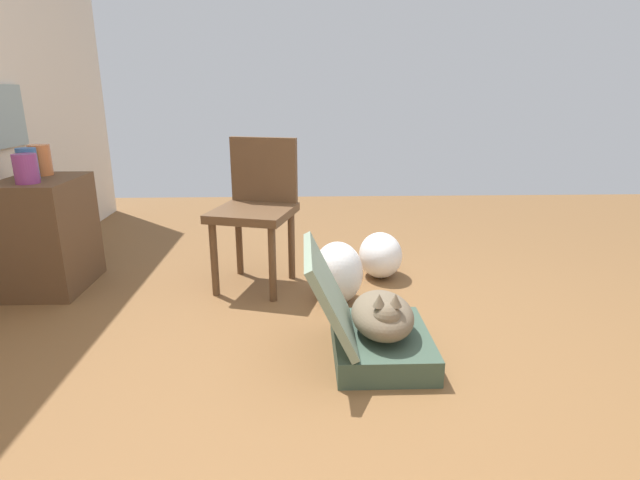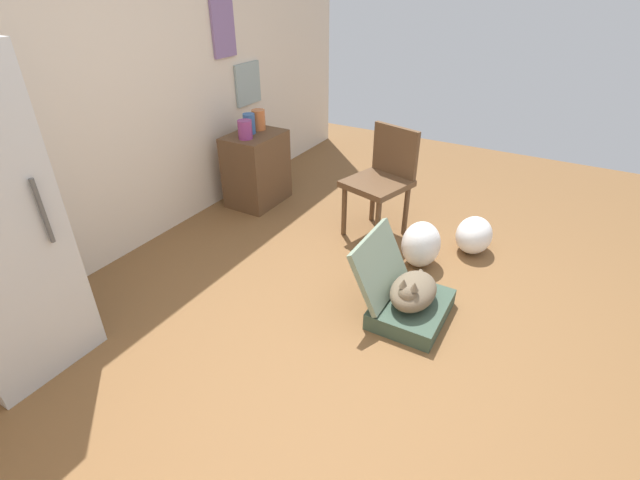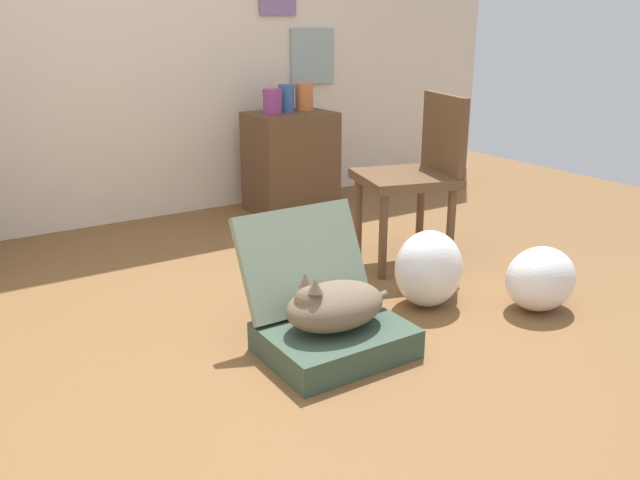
{
  "view_description": "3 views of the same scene",
  "coord_description": "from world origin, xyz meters",
  "px_view_note": "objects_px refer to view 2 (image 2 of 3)",
  "views": [
    {
      "loc": [
        -1.83,
        0.29,
        1.19
      ],
      "look_at": [
        0.51,
        0.21,
        0.48
      ],
      "focal_mm": 27.94,
      "sensor_mm": 36.0,
      "label": 1
    },
    {
      "loc": [
        -2.1,
        -0.71,
        1.98
      ],
      "look_at": [
        0.11,
        0.56,
        0.47
      ],
      "focal_mm": 25.46,
      "sensor_mm": 36.0,
      "label": 2
    },
    {
      "loc": [
        -1.06,
        -1.97,
        1.25
      ],
      "look_at": [
        0.53,
        0.52,
        0.26
      ],
      "focal_mm": 36.18,
      "sensor_mm": 36.0,
      "label": 3
    }
  ],
  "objects_px": {
    "plastic_bag_white": "(421,244)",
    "vase_short": "(259,120)",
    "plastic_bag_clear": "(474,235)",
    "suitcase_base": "(411,309)",
    "side_table": "(257,169)",
    "cat": "(413,291)",
    "vase_round": "(249,124)",
    "vase_tall": "(245,130)",
    "chair": "(383,177)"
  },
  "relations": [
    {
      "from": "plastic_bag_clear",
      "to": "vase_tall",
      "type": "bearing_deg",
      "value": 97.0
    },
    {
      "from": "vase_short",
      "to": "side_table",
      "type": "bearing_deg",
      "value": -163.05
    },
    {
      "from": "plastic_bag_clear",
      "to": "side_table",
      "type": "distance_m",
      "value": 2.08
    },
    {
      "from": "vase_short",
      "to": "chair",
      "type": "bearing_deg",
      "value": -94.57
    },
    {
      "from": "cat",
      "to": "side_table",
      "type": "distance_m",
      "value": 2.13
    },
    {
      "from": "side_table",
      "to": "vase_tall",
      "type": "height_order",
      "value": "vase_tall"
    },
    {
      "from": "plastic_bag_white",
      "to": "vase_round",
      "type": "height_order",
      "value": "vase_round"
    },
    {
      "from": "plastic_bag_clear",
      "to": "vase_tall",
      "type": "distance_m",
      "value": 2.16
    },
    {
      "from": "plastic_bag_white",
      "to": "vase_short",
      "type": "bearing_deg",
      "value": 76.57
    },
    {
      "from": "plastic_bag_clear",
      "to": "vase_round",
      "type": "height_order",
      "value": "vase_round"
    },
    {
      "from": "side_table",
      "to": "suitcase_base",
      "type": "bearing_deg",
      "value": -115.52
    },
    {
      "from": "side_table",
      "to": "chair",
      "type": "relative_size",
      "value": 0.75
    },
    {
      "from": "plastic_bag_clear",
      "to": "vase_short",
      "type": "distance_m",
      "value": 2.2
    },
    {
      "from": "vase_tall",
      "to": "vase_short",
      "type": "height_order",
      "value": "vase_short"
    },
    {
      "from": "suitcase_base",
      "to": "plastic_bag_white",
      "type": "distance_m",
      "value": 0.66
    },
    {
      "from": "cat",
      "to": "vase_short",
      "type": "bearing_deg",
      "value": 61.46
    },
    {
      "from": "side_table",
      "to": "vase_short",
      "type": "distance_m",
      "value": 0.46
    },
    {
      "from": "cat",
      "to": "chair",
      "type": "distance_m",
      "value": 1.19
    },
    {
      "from": "vase_tall",
      "to": "cat",
      "type": "bearing_deg",
      "value": -112.42
    },
    {
      "from": "suitcase_base",
      "to": "vase_tall",
      "type": "distance_m",
      "value": 2.17
    },
    {
      "from": "plastic_bag_clear",
      "to": "cat",
      "type": "bearing_deg",
      "value": 171.82
    },
    {
      "from": "suitcase_base",
      "to": "cat",
      "type": "relative_size",
      "value": 1.12
    },
    {
      "from": "plastic_bag_white",
      "to": "plastic_bag_clear",
      "type": "bearing_deg",
      "value": -37.71
    },
    {
      "from": "plastic_bag_clear",
      "to": "vase_round",
      "type": "bearing_deg",
      "value": 93.01
    },
    {
      "from": "plastic_bag_white",
      "to": "vase_round",
      "type": "bearing_deg",
      "value": 80.89
    },
    {
      "from": "plastic_bag_clear",
      "to": "vase_short",
      "type": "bearing_deg",
      "value": 89.2
    },
    {
      "from": "suitcase_base",
      "to": "side_table",
      "type": "height_order",
      "value": "side_table"
    },
    {
      "from": "suitcase_base",
      "to": "vase_round",
      "type": "xyz_separation_m",
      "value": [
        0.92,
        1.96,
        0.71
      ]
    },
    {
      "from": "vase_tall",
      "to": "chair",
      "type": "relative_size",
      "value": 0.18
    },
    {
      "from": "plastic_bag_white",
      "to": "vase_tall",
      "type": "distance_m",
      "value": 1.84
    },
    {
      "from": "suitcase_base",
      "to": "cat",
      "type": "distance_m",
      "value": 0.15
    },
    {
      "from": "suitcase_base",
      "to": "plastic_bag_white",
      "type": "xyz_separation_m",
      "value": [
        0.63,
        0.16,
        0.12
      ]
    },
    {
      "from": "cat",
      "to": "vase_round",
      "type": "xyz_separation_m",
      "value": [
        0.93,
        1.96,
        0.56
      ]
    },
    {
      "from": "suitcase_base",
      "to": "vase_tall",
      "type": "height_order",
      "value": "vase_tall"
    },
    {
      "from": "suitcase_base",
      "to": "vase_short",
      "type": "bearing_deg",
      "value": 61.69
    },
    {
      "from": "plastic_bag_clear",
      "to": "chair",
      "type": "bearing_deg",
      "value": 95.5
    },
    {
      "from": "side_table",
      "to": "vase_round",
      "type": "distance_m",
      "value": 0.43
    },
    {
      "from": "cat",
      "to": "vase_round",
      "type": "height_order",
      "value": "vase_round"
    },
    {
      "from": "plastic_bag_white",
      "to": "vase_short",
      "type": "xyz_separation_m",
      "value": [
        0.43,
        1.8,
        0.6
      ]
    },
    {
      "from": "plastic_bag_white",
      "to": "vase_short",
      "type": "distance_m",
      "value": 1.94
    },
    {
      "from": "suitcase_base",
      "to": "plastic_bag_clear",
      "type": "relative_size",
      "value": 1.61
    },
    {
      "from": "vase_short",
      "to": "vase_tall",
      "type": "bearing_deg",
      "value": -168.34
    },
    {
      "from": "plastic_bag_clear",
      "to": "vase_short",
      "type": "relative_size",
      "value": 1.86
    },
    {
      "from": "chair",
      "to": "cat",
      "type": "bearing_deg",
      "value": -40.73
    },
    {
      "from": "cat",
      "to": "side_table",
      "type": "height_order",
      "value": "side_table"
    },
    {
      "from": "vase_round",
      "to": "side_table",
      "type": "bearing_deg",
      "value": -90.0
    },
    {
      "from": "cat",
      "to": "vase_tall",
      "type": "bearing_deg",
      "value": 67.58
    },
    {
      "from": "cat",
      "to": "vase_short",
      "type": "xyz_separation_m",
      "value": [
        1.07,
        1.96,
        0.56
      ]
    },
    {
      "from": "plastic_bag_clear",
      "to": "vase_round",
      "type": "relative_size",
      "value": 1.9
    },
    {
      "from": "suitcase_base",
      "to": "vase_tall",
      "type": "xyz_separation_m",
      "value": [
        0.77,
        1.9,
        0.71
      ]
    }
  ]
}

